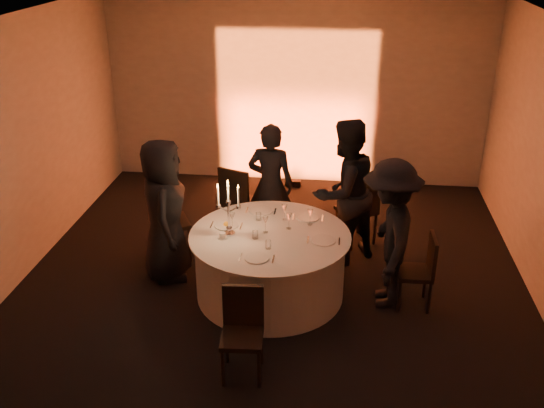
# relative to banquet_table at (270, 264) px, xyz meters

# --- Properties ---
(floor) EXTENTS (7.00, 7.00, 0.00)m
(floor) POSITION_rel_banquet_table_xyz_m (0.00, 0.00, -0.38)
(floor) COLOR black
(floor) RESTS_ON ground
(ceiling) EXTENTS (7.00, 7.00, 0.00)m
(ceiling) POSITION_rel_banquet_table_xyz_m (0.00, 0.00, 2.62)
(ceiling) COLOR silver
(ceiling) RESTS_ON wall_back
(wall_back) EXTENTS (7.00, 0.00, 7.00)m
(wall_back) POSITION_rel_banquet_table_xyz_m (0.00, 3.50, 1.12)
(wall_back) COLOR #ACA69F
(wall_back) RESTS_ON floor
(wall_left) EXTENTS (0.00, 7.00, 7.00)m
(wall_left) POSITION_rel_banquet_table_xyz_m (-3.00, 0.00, 1.12)
(wall_left) COLOR #ACA69F
(wall_left) RESTS_ON floor
(uplighter_fixture) EXTENTS (0.25, 0.12, 0.10)m
(uplighter_fixture) POSITION_rel_banquet_table_xyz_m (0.00, 3.20, -0.33)
(uplighter_fixture) COLOR black
(uplighter_fixture) RESTS_ON floor
(banquet_table) EXTENTS (1.80, 1.80, 0.77)m
(banquet_table) POSITION_rel_banquet_table_xyz_m (0.00, 0.00, 0.00)
(banquet_table) COLOR black
(banquet_table) RESTS_ON floor
(chair_left) EXTENTS (0.61, 0.61, 1.04)m
(chair_left) POSITION_rel_banquet_table_xyz_m (-1.43, 0.65, 0.20)
(chair_left) COLOR black
(chair_left) RESTS_ON floor
(chair_back_left) EXTENTS (0.58, 0.58, 1.03)m
(chair_back_left) POSITION_rel_banquet_table_xyz_m (-0.58, 1.33, 0.20)
(chair_back_left) COLOR black
(chair_back_left) RESTS_ON floor
(chair_back_right) EXTENTS (0.60, 0.60, 0.98)m
(chair_back_right) POSITION_rel_banquet_table_xyz_m (1.03, 1.32, 0.17)
(chair_back_right) COLOR black
(chair_back_right) RESTS_ON floor
(chair_right) EXTENTS (0.39, 0.39, 0.86)m
(chair_right) POSITION_rel_banquet_table_xyz_m (1.67, -0.04, 0.10)
(chair_right) COLOR black
(chair_right) RESTS_ON floor
(chair_front) EXTENTS (0.41, 0.41, 0.88)m
(chair_front) POSITION_rel_banquet_table_xyz_m (-0.10, -1.34, 0.11)
(chair_front) COLOR black
(chair_front) RESTS_ON floor
(guest_left) EXTENTS (0.71, 0.94, 1.73)m
(guest_left) POSITION_rel_banquet_table_xyz_m (-1.27, 0.27, 0.48)
(guest_left) COLOR black
(guest_left) RESTS_ON floor
(guest_back_left) EXTENTS (0.64, 0.46, 1.65)m
(guest_back_left) POSITION_rel_banquet_table_xyz_m (-0.14, 1.26, 0.44)
(guest_back_left) COLOR black
(guest_back_left) RESTS_ON floor
(guest_back_right) EXTENTS (1.14, 1.12, 1.85)m
(guest_back_right) POSITION_rel_banquet_table_xyz_m (0.80, 0.91, 0.54)
(guest_back_right) COLOR black
(guest_back_right) RESTS_ON floor
(guest_right) EXTENTS (0.64, 1.10, 1.70)m
(guest_right) POSITION_rel_banquet_table_xyz_m (1.30, -0.01, 0.47)
(guest_right) COLOR black
(guest_right) RESTS_ON floor
(plate_left) EXTENTS (0.36, 0.27, 0.08)m
(plate_left) POSITION_rel_banquet_table_xyz_m (-0.52, 0.15, 0.40)
(plate_left) COLOR white
(plate_left) RESTS_ON banquet_table
(plate_back_left) EXTENTS (0.36, 0.29, 0.01)m
(plate_back_left) POSITION_rel_banquet_table_xyz_m (-0.18, 0.58, 0.39)
(plate_back_left) COLOR white
(plate_back_left) RESTS_ON banquet_table
(plate_back_right) EXTENTS (0.35, 0.27, 0.01)m
(plate_back_right) POSITION_rel_banquet_table_xyz_m (0.39, 0.47, 0.39)
(plate_back_right) COLOR white
(plate_back_right) RESTS_ON banquet_table
(plate_right) EXTENTS (0.36, 0.27, 0.01)m
(plate_right) POSITION_rel_banquet_table_xyz_m (0.60, -0.09, 0.39)
(plate_right) COLOR white
(plate_right) RESTS_ON banquet_table
(plate_front) EXTENTS (0.36, 0.25, 0.01)m
(plate_front) POSITION_rel_banquet_table_xyz_m (-0.07, -0.55, 0.39)
(plate_front) COLOR white
(plate_front) RESTS_ON banquet_table
(coffee_cup) EXTENTS (0.11, 0.11, 0.07)m
(coffee_cup) POSITION_rel_banquet_table_xyz_m (-0.51, -0.14, 0.42)
(coffee_cup) COLOR white
(coffee_cup) RESTS_ON banquet_table
(candelabra) EXTENTS (0.28, 0.13, 0.66)m
(candelabra) POSITION_rel_banquet_table_xyz_m (-0.45, -0.04, 0.61)
(candelabra) COLOR silver
(candelabra) RESTS_ON banquet_table
(wine_glass_a) EXTENTS (0.07, 0.07, 0.19)m
(wine_glass_a) POSITION_rel_banquet_table_xyz_m (-0.44, 0.10, 0.52)
(wine_glass_a) COLOR silver
(wine_glass_a) RESTS_ON banquet_table
(wine_glass_b) EXTENTS (0.07, 0.07, 0.19)m
(wine_glass_b) POSITION_rel_banquet_table_xyz_m (0.20, 0.17, 0.52)
(wine_glass_b) COLOR silver
(wine_glass_b) RESTS_ON banquet_table
(wine_glass_c) EXTENTS (0.07, 0.07, 0.19)m
(wine_glass_c) POSITION_rel_banquet_table_xyz_m (0.12, 0.38, 0.52)
(wine_glass_c) COLOR silver
(wine_glass_c) RESTS_ON banquet_table
(wine_glass_d) EXTENTS (0.07, 0.07, 0.19)m
(wine_glass_d) POSITION_rel_banquet_table_xyz_m (-0.06, 0.04, 0.52)
(wine_glass_d) COLOR silver
(wine_glass_d) RESTS_ON banquet_table
(wine_glass_e) EXTENTS (0.07, 0.07, 0.19)m
(wine_glass_e) POSITION_rel_banquet_table_xyz_m (0.43, 0.29, 0.52)
(wine_glass_e) COLOR silver
(wine_glass_e) RESTS_ON banquet_table
(tumbler_a) EXTENTS (0.07, 0.07, 0.09)m
(tumbler_a) POSITION_rel_banquet_table_xyz_m (-0.17, 0.34, 0.43)
(tumbler_a) COLOR silver
(tumbler_a) RESTS_ON banquet_table
(tumbler_b) EXTENTS (0.07, 0.07, 0.09)m
(tumbler_b) POSITION_rel_banquet_table_xyz_m (0.02, -0.32, 0.43)
(tumbler_b) COLOR silver
(tumbler_b) RESTS_ON banquet_table
(tumbler_c) EXTENTS (0.07, 0.07, 0.09)m
(tumbler_c) POSITION_rel_banquet_table_xyz_m (-0.15, -0.11, 0.43)
(tumbler_c) COLOR silver
(tumbler_c) RESTS_ON banquet_table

